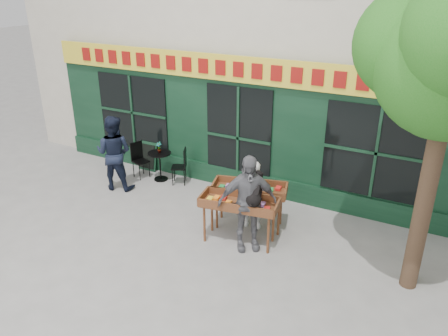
% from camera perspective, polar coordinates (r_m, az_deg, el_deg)
% --- Properties ---
extents(ground, '(80.00, 80.00, 0.00)m').
position_cam_1_polar(ground, '(9.32, -4.61, -8.16)').
color(ground, slate).
rests_on(ground, ground).
extents(book_cart_center, '(1.58, 0.86, 0.99)m').
position_cam_1_polar(book_cart_center, '(8.54, 1.99, -4.88)').
color(book_cart_center, brown).
rests_on(book_cart_center, ground).
extents(dog, '(0.43, 0.65, 0.60)m').
position_cam_1_polar(dog, '(8.16, 4.09, -2.68)').
color(dog, black).
rests_on(dog, book_cart_center).
extents(woman, '(0.61, 0.45, 1.53)m').
position_cam_1_polar(woman, '(9.09, 3.80, -3.47)').
color(woman, white).
rests_on(woman, ground).
extents(book_cart_right, '(1.61, 1.00, 0.99)m').
position_cam_1_polar(book_cart_right, '(9.09, 3.35, -3.06)').
color(book_cart_right, brown).
rests_on(book_cart_right, ground).
extents(man_right, '(1.21, 1.05, 1.95)m').
position_cam_1_polar(man_right, '(8.30, 3.06, -4.61)').
color(man_right, '#545358').
rests_on(man_right, ground).
extents(bistro_table, '(0.60, 0.60, 0.76)m').
position_cam_1_polar(bistro_table, '(11.44, -8.38, 0.96)').
color(bistro_table, black).
rests_on(bistro_table, ground).
extents(bistro_chair_left, '(0.46, 0.46, 0.95)m').
position_cam_1_polar(bistro_chair_left, '(11.75, -11.09, 1.46)').
color(bistro_chair_left, black).
rests_on(bistro_chair_left, ground).
extents(bistro_chair_right, '(0.49, 0.48, 0.95)m').
position_cam_1_polar(bistro_chair_right, '(11.16, -5.50, 0.61)').
color(bistro_chair_right, black).
rests_on(bistro_chair_right, ground).
extents(potted_plant, '(0.16, 0.11, 0.29)m').
position_cam_1_polar(potted_plant, '(11.31, -8.49, 2.68)').
color(potted_plant, gray).
rests_on(potted_plant, bistro_table).
extents(man_left, '(1.08, 0.94, 1.89)m').
position_cam_1_polar(man_left, '(11.07, -14.17, 1.94)').
color(man_left, black).
rests_on(man_left, ground).
extents(chalkboard, '(0.56, 0.20, 0.79)m').
position_cam_1_polar(chalkboard, '(12.17, -9.95, 1.53)').
color(chalkboard, black).
rests_on(chalkboard, ground).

